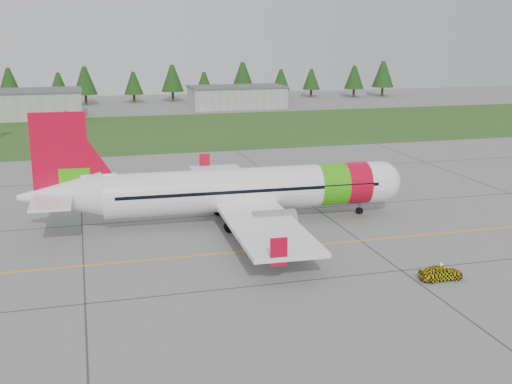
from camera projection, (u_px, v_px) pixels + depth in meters
name	position (u px, v px, depth m)	size (l,w,h in m)	color
ground	(285.00, 283.00, 49.67)	(320.00, 320.00, 0.00)	gray
aircraft	(239.00, 190.00, 64.84)	(38.84, 35.69, 11.76)	white
follow_me_car	(442.00, 259.00, 49.90)	(1.40, 1.19, 3.48)	yellow
service_van	(83.00, 154.00, 92.17)	(1.38, 1.30, 3.95)	silver
grass_strip	(157.00, 131.00, 126.39)	(320.00, 50.00, 0.03)	#30561E
taxi_guideline	(257.00, 250.00, 57.15)	(120.00, 0.25, 0.02)	gold
hangar_west	(8.00, 105.00, 144.15)	(32.00, 14.00, 6.00)	#A8A8A3
hangar_east	(237.00, 98.00, 165.89)	(24.00, 12.00, 5.20)	#A8A8A3
treeline	(132.00, 84.00, 177.59)	(160.00, 8.00, 10.00)	#1C3F14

